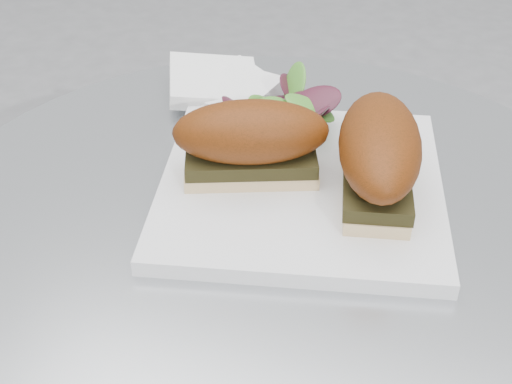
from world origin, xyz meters
TOP-DOWN VIEW (x-y plane):
  - plate at (0.01, 0.05)m, footprint 0.33×0.33m
  - sandwich_left at (-0.04, 0.04)m, footprint 0.16×0.12m
  - sandwich_right at (0.08, 0.06)m, footprint 0.11×0.18m
  - salad at (-0.03, 0.13)m, footprint 0.11×0.11m
  - napkin at (-0.13, 0.19)m, footprint 0.16×0.16m

SIDE VIEW (x-z plane):
  - plate at x=0.01m, z-range 0.73..0.75m
  - napkin at x=-0.13m, z-range 0.73..0.75m
  - salad at x=-0.03m, z-range 0.75..0.80m
  - sandwich_right at x=0.08m, z-range 0.75..0.83m
  - sandwich_left at x=-0.04m, z-range 0.75..0.83m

